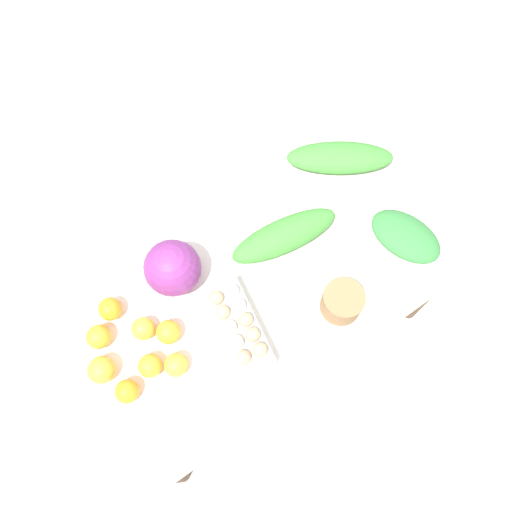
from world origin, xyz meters
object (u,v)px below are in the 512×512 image
at_px(egg_carton, 238,326).
at_px(greens_bunch_dandelion, 284,234).
at_px(orange_2, 99,337).
at_px(cabbage_purple, 173,268).
at_px(orange_4, 127,391).
at_px(greens_bunch_kale, 340,158).
at_px(orange_3, 176,365).
at_px(orange_0, 150,366).
at_px(paper_bag, 342,302).
at_px(greens_bunch_chard, 406,236).
at_px(orange_5, 101,370).
at_px(orange_7, 110,309).
at_px(orange_1, 143,329).
at_px(orange_6, 168,332).

height_order(egg_carton, greens_bunch_dandelion, egg_carton).
xyz_separation_m(egg_carton, orange_2, (-0.35, 0.21, -0.01)).
bearing_deg(cabbage_purple, orange_4, -142.10).
bearing_deg(egg_carton, greens_bunch_kale, -54.78).
bearing_deg(orange_3, orange_0, 147.46).
xyz_separation_m(paper_bag, greens_bunch_chard, (0.31, 0.06, -0.01)).
xyz_separation_m(cabbage_purple, orange_5, (-0.32, -0.13, -0.05)).
height_order(greens_bunch_dandelion, orange_7, greens_bunch_dandelion).
bearing_deg(orange_1, cabbage_purple, 29.95).
relative_size(greens_bunch_chard, orange_5, 3.04).
height_order(cabbage_purple, orange_4, cabbage_purple).
bearing_deg(orange_6, cabbage_purple, 53.16).
bearing_deg(greens_bunch_dandelion, greens_bunch_chard, -34.76).
distance_m(paper_bag, orange_1, 0.59).
distance_m(paper_bag, orange_4, 0.67).
relative_size(cabbage_purple, egg_carton, 0.58).
bearing_deg(orange_1, paper_bag, -26.84).
distance_m(cabbage_purple, orange_2, 0.29).
relative_size(orange_2, orange_7, 1.02).
bearing_deg(egg_carton, orange_6, 69.38).
xyz_separation_m(cabbage_purple, orange_7, (-0.22, 0.01, -0.05)).
bearing_deg(orange_3, greens_bunch_kale, 19.38).
bearing_deg(orange_4, orange_6, 23.92).
relative_size(orange_0, orange_1, 1.00).
relative_size(paper_bag, greens_bunch_kale, 0.34).
height_order(orange_5, orange_7, orange_5).
xyz_separation_m(greens_bunch_chard, orange_4, (-0.97, 0.08, 0.00)).
height_order(cabbage_purple, orange_1, cabbage_purple).
relative_size(orange_3, orange_5, 0.87).
distance_m(orange_5, orange_6, 0.21).
bearing_deg(egg_carton, orange_0, 89.55).
bearing_deg(greens_bunch_chard, cabbage_purple, 155.83).
bearing_deg(cabbage_purple, greens_bunch_dandelion, -12.76).
height_order(greens_bunch_kale, orange_1, greens_bunch_kale).
distance_m(egg_carton, greens_bunch_dandelion, 0.33).
bearing_deg(greens_bunch_chard, orange_1, 166.12).
relative_size(orange_4, orange_6, 0.93).
distance_m(orange_0, orange_3, 0.07).
xyz_separation_m(orange_0, orange_2, (-0.08, 0.16, 0.00)).
bearing_deg(greens_bunch_kale, greens_bunch_chard, -91.50).
height_order(orange_1, orange_6, orange_6).
distance_m(orange_0, orange_2, 0.18).
bearing_deg(orange_6, greens_bunch_dandelion, 8.10).
bearing_deg(orange_4, orange_2, 87.93).
xyz_separation_m(orange_0, orange_3, (0.06, -0.04, -0.00)).
height_order(cabbage_purple, egg_carton, cabbage_purple).
distance_m(cabbage_purple, greens_bunch_chard, 0.74).
xyz_separation_m(paper_bag, orange_2, (-0.65, 0.32, -0.01)).
xyz_separation_m(greens_bunch_kale, orange_4, (-0.97, -0.28, -0.00)).
relative_size(orange_0, orange_6, 0.95).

